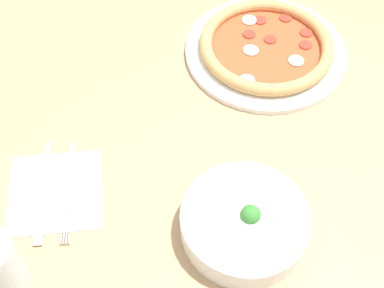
{
  "coord_description": "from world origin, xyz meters",
  "views": [
    {
      "loc": [
        -0.0,
        0.56,
        1.54
      ],
      "look_at": [
        -0.01,
        -0.0,
        0.77
      ],
      "focal_mm": 50.0,
      "sensor_mm": 36.0,
      "label": 1
    }
  ],
  "objects_px": {
    "pizza": "(266,48)",
    "bowl": "(244,222)",
    "fork": "(69,190)",
    "knife": "(43,187)"
  },
  "relations": [
    {
      "from": "knife",
      "to": "pizza",
      "type": "bearing_deg",
      "value": 124.9
    },
    {
      "from": "pizza",
      "to": "bowl",
      "type": "bearing_deg",
      "value": 79.82
    },
    {
      "from": "fork",
      "to": "knife",
      "type": "bearing_deg",
      "value": -102.0
    },
    {
      "from": "bowl",
      "to": "fork",
      "type": "relative_size",
      "value": 1.04
    },
    {
      "from": "fork",
      "to": "bowl",
      "type": "bearing_deg",
      "value": 71.77
    },
    {
      "from": "pizza",
      "to": "fork",
      "type": "relative_size",
      "value": 1.67
    },
    {
      "from": "pizza",
      "to": "bowl",
      "type": "distance_m",
      "value": 0.41
    },
    {
      "from": "fork",
      "to": "knife",
      "type": "height_order",
      "value": "same"
    },
    {
      "from": "bowl",
      "to": "knife",
      "type": "bearing_deg",
      "value": -14.07
    },
    {
      "from": "pizza",
      "to": "bowl",
      "type": "height_order",
      "value": "bowl"
    }
  ]
}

